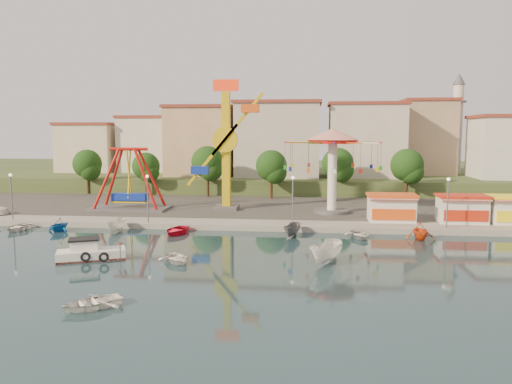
# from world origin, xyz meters

# --- Properties ---
(ground) EXTENTS (200.00, 200.00, 0.00)m
(ground) POSITION_xyz_m (0.00, 0.00, 0.00)
(ground) COLOR #142F37
(ground) RESTS_ON ground
(quay_deck) EXTENTS (200.00, 100.00, 0.60)m
(quay_deck) POSITION_xyz_m (0.00, 62.00, 0.30)
(quay_deck) COLOR #9E998E
(quay_deck) RESTS_ON ground
(asphalt_pad) EXTENTS (90.00, 28.00, 0.01)m
(asphalt_pad) POSITION_xyz_m (0.00, 30.00, 0.60)
(asphalt_pad) COLOR #4C4944
(asphalt_pad) RESTS_ON quay_deck
(hill_terrace) EXTENTS (200.00, 60.00, 3.00)m
(hill_terrace) POSITION_xyz_m (0.00, 67.00, 1.50)
(hill_terrace) COLOR #384C26
(hill_terrace) RESTS_ON ground
(pirate_ship_ride) EXTENTS (10.00, 5.00, 8.00)m
(pirate_ship_ride) POSITION_xyz_m (-13.32, 21.74, 4.39)
(pirate_ship_ride) COLOR #59595E
(pirate_ship_ride) RESTS_ON quay_deck
(kamikaze_tower) EXTENTS (6.67, 3.10, 16.50)m
(kamikaze_tower) POSITION_xyz_m (-0.54, 22.77, 8.49)
(kamikaze_tower) COLOR #59595E
(kamikaze_tower) RESTS_ON quay_deck
(wave_swinger) EXTENTS (11.60, 11.60, 10.40)m
(wave_swinger) POSITION_xyz_m (12.50, 21.70, 8.20)
(wave_swinger) COLOR #59595E
(wave_swinger) RESTS_ON quay_deck
(booth_left) EXTENTS (5.40, 3.78, 3.08)m
(booth_left) POSITION_xyz_m (18.89, 16.49, 2.16)
(booth_left) COLOR white
(booth_left) RESTS_ON quay_deck
(booth_mid) EXTENTS (5.40, 3.78, 3.08)m
(booth_mid) POSITION_xyz_m (26.51, 16.49, 2.16)
(booth_mid) COLOR white
(booth_mid) RESTS_ON quay_deck
(lamp_post_0) EXTENTS (0.14, 0.14, 5.00)m
(lamp_post_0) POSITION_xyz_m (-24.00, 13.00, 3.10)
(lamp_post_0) COLOR #59595E
(lamp_post_0) RESTS_ON quay_deck
(lamp_post_1) EXTENTS (0.14, 0.14, 5.00)m
(lamp_post_1) POSITION_xyz_m (-8.00, 13.00, 3.10)
(lamp_post_1) COLOR #59595E
(lamp_post_1) RESTS_ON quay_deck
(lamp_post_2) EXTENTS (0.14, 0.14, 5.00)m
(lamp_post_2) POSITION_xyz_m (8.00, 13.00, 3.10)
(lamp_post_2) COLOR #59595E
(lamp_post_2) RESTS_ON quay_deck
(lamp_post_3) EXTENTS (0.14, 0.14, 5.00)m
(lamp_post_3) POSITION_xyz_m (24.00, 13.00, 3.10)
(lamp_post_3) COLOR #59595E
(lamp_post_3) RESTS_ON quay_deck
(tree_0) EXTENTS (4.60, 4.60, 7.19)m
(tree_0) POSITION_xyz_m (-26.00, 36.98, 5.47)
(tree_0) COLOR #382314
(tree_0) RESTS_ON quay_deck
(tree_1) EXTENTS (4.35, 4.35, 6.80)m
(tree_1) POSITION_xyz_m (-16.00, 36.24, 5.20)
(tree_1) COLOR #382314
(tree_1) RESTS_ON quay_deck
(tree_2) EXTENTS (5.02, 5.02, 7.85)m
(tree_2) POSITION_xyz_m (-6.00, 35.81, 5.92)
(tree_2) COLOR #382314
(tree_2) RESTS_ON quay_deck
(tree_3) EXTENTS (4.68, 4.68, 7.32)m
(tree_3) POSITION_xyz_m (4.00, 34.36, 5.55)
(tree_3) COLOR #382314
(tree_3) RESTS_ON quay_deck
(tree_4) EXTENTS (4.86, 4.86, 7.60)m
(tree_4) POSITION_xyz_m (14.00, 37.35, 5.75)
(tree_4) COLOR #382314
(tree_4) RESTS_ON quay_deck
(tree_5) EXTENTS (4.83, 4.83, 7.54)m
(tree_5) POSITION_xyz_m (24.00, 35.54, 5.71)
(tree_5) COLOR #382314
(tree_5) RESTS_ON quay_deck
(building_0) EXTENTS (9.26, 9.53, 11.87)m
(building_0) POSITION_xyz_m (-33.37, 46.06, 8.93)
(building_0) COLOR beige
(building_0) RESTS_ON hill_terrace
(building_1) EXTENTS (12.33, 9.01, 8.63)m
(building_1) POSITION_xyz_m (-21.33, 51.38, 7.32)
(building_1) COLOR silver
(building_1) RESTS_ON hill_terrace
(building_2) EXTENTS (11.95, 9.28, 11.23)m
(building_2) POSITION_xyz_m (-8.19, 51.96, 8.62)
(building_2) COLOR tan
(building_2) RESTS_ON hill_terrace
(building_3) EXTENTS (12.59, 10.50, 9.20)m
(building_3) POSITION_xyz_m (5.60, 48.80, 7.60)
(building_3) COLOR beige
(building_3) RESTS_ON hill_terrace
(building_4) EXTENTS (10.75, 9.23, 9.24)m
(building_4) POSITION_xyz_m (19.07, 52.20, 7.62)
(building_4) COLOR beige
(building_4) RESTS_ON hill_terrace
(building_5) EXTENTS (12.77, 10.96, 11.21)m
(building_5) POSITION_xyz_m (32.37, 50.33, 8.61)
(building_5) COLOR tan
(building_5) RESTS_ON hill_terrace
(minaret) EXTENTS (2.80, 2.80, 18.00)m
(minaret) POSITION_xyz_m (36.00, 54.00, 12.55)
(minaret) COLOR silver
(minaret) RESTS_ON hill_terrace
(cabin_motorboat) EXTENTS (5.81, 4.06, 1.91)m
(cabin_motorboat) POSITION_xyz_m (-8.29, -1.23, 0.51)
(cabin_motorboat) COLOR white
(cabin_motorboat) RESTS_ON ground
(rowboat_a) EXTENTS (3.89, 4.10, 0.69)m
(rowboat_a) POSITION_xyz_m (-0.85, -1.41, 0.35)
(rowboat_a) COLOR white
(rowboat_a) RESTS_ON ground
(rowboat_b) EXTENTS (4.40, 4.29, 0.74)m
(rowboat_b) POSITION_xyz_m (-3.06, -12.34, 0.37)
(rowboat_b) COLOR white
(rowboat_b) RESTS_ON ground
(skiff) EXTENTS (3.61, 4.94, 1.79)m
(skiff) POSITION_xyz_m (11.24, -0.38, 0.90)
(skiff) COLOR white
(skiff) RESTS_ON ground
(moored_boat_0) EXTENTS (2.86, 3.83, 0.76)m
(moored_boat_0) POSITION_xyz_m (-21.41, 9.80, 0.38)
(moored_boat_0) COLOR silver
(moored_boat_0) RESTS_ON ground
(moored_boat_1) EXTENTS (2.99, 3.26, 1.46)m
(moored_boat_1) POSITION_xyz_m (-16.77, 9.80, 0.73)
(moored_boat_1) COLOR #1358A6
(moored_boat_1) RESTS_ON ground
(moored_boat_2) EXTENTS (1.62, 3.98, 1.52)m
(moored_boat_2) POSITION_xyz_m (-10.47, 9.80, 0.76)
(moored_boat_2) COLOR silver
(moored_boat_2) RESTS_ON ground
(moored_boat_3) EXTENTS (3.49, 4.41, 0.82)m
(moored_boat_3) POSITION_xyz_m (-3.92, 9.80, 0.41)
(moored_boat_3) COLOR red
(moored_boat_3) RESTS_ON ground
(moored_boat_5) EXTENTS (2.16, 3.76, 1.37)m
(moored_boat_5) POSITION_xyz_m (8.10, 9.80, 0.68)
(moored_boat_5) COLOR #5B5B60
(moored_boat_5) RESTS_ON ground
(moored_boat_6) EXTENTS (3.13, 3.93, 0.73)m
(moored_boat_6) POSITION_xyz_m (14.82, 9.80, 0.36)
(moored_boat_6) COLOR silver
(moored_boat_6) RESTS_ON ground
(moored_boat_7) EXTENTS (2.90, 3.35, 1.75)m
(moored_boat_7) POSITION_xyz_m (20.66, 9.80, 0.88)
(moored_boat_7) COLOR #E44814
(moored_boat_7) RESTS_ON ground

